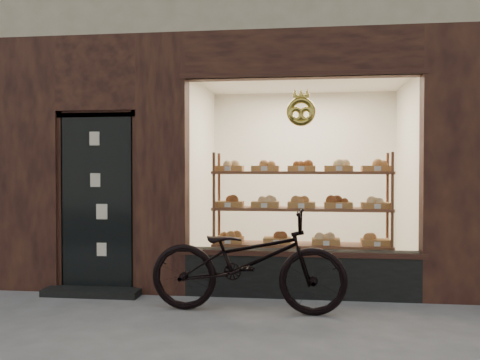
# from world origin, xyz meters

# --- Properties ---
(ground) EXTENTS (90.00, 90.00, 0.00)m
(ground) POSITION_xyz_m (0.00, 0.00, 0.00)
(ground) COLOR #555555
(display_shelf) EXTENTS (2.20, 0.45, 1.70)m
(display_shelf) POSITION_xyz_m (0.45, 2.55, 0.89)
(display_shelf) COLOR brown
(display_shelf) RESTS_ON ground
(bicycle) EXTENTS (2.09, 0.80, 1.08)m
(bicycle) POSITION_xyz_m (-0.09, 1.40, 0.54)
(bicycle) COLOR black
(bicycle) RESTS_ON ground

